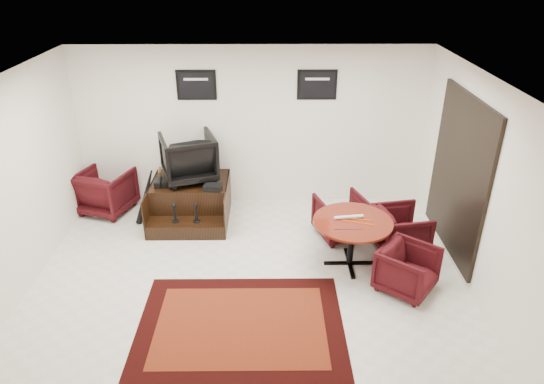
{
  "coord_description": "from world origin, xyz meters",
  "views": [
    {
      "loc": [
        0.28,
        -5.48,
        4.16
      ],
      "look_at": [
        0.34,
        0.9,
        0.96
      ],
      "focal_mm": 32.0,
      "sensor_mm": 36.0,
      "label": 1
    }
  ],
  "objects_px": {
    "shine_podium": "(191,201)",
    "armchair_side": "(106,189)",
    "table_chair_window": "(401,228)",
    "table_chair_back": "(341,215)",
    "shine_chair": "(188,155)",
    "table_chair_corner": "(408,268)",
    "meeting_table": "(352,226)"
  },
  "relations": [
    {
      "from": "shine_podium",
      "to": "meeting_table",
      "type": "distance_m",
      "value": 2.91
    },
    {
      "from": "shine_chair",
      "to": "table_chair_back",
      "type": "height_order",
      "value": "shine_chair"
    },
    {
      "from": "shine_podium",
      "to": "table_chair_corner",
      "type": "distance_m",
      "value": 3.77
    },
    {
      "from": "shine_podium",
      "to": "armchair_side",
      "type": "distance_m",
      "value": 1.53
    },
    {
      "from": "meeting_table",
      "to": "shine_podium",
      "type": "bearing_deg",
      "value": 150.46
    },
    {
      "from": "shine_chair",
      "to": "meeting_table",
      "type": "xyz_separation_m",
      "value": [
        2.52,
        -1.56,
        -0.45
      ]
    },
    {
      "from": "shine_podium",
      "to": "armchair_side",
      "type": "bearing_deg",
      "value": 170.63
    },
    {
      "from": "meeting_table",
      "to": "table_chair_back",
      "type": "height_order",
      "value": "table_chair_back"
    },
    {
      "from": "shine_podium",
      "to": "table_chair_window",
      "type": "bearing_deg",
      "value": -17.01
    },
    {
      "from": "armchair_side",
      "to": "table_chair_back",
      "type": "height_order",
      "value": "armchair_side"
    },
    {
      "from": "meeting_table",
      "to": "table_chair_window",
      "type": "relative_size",
      "value": 1.51
    },
    {
      "from": "shine_podium",
      "to": "table_chair_corner",
      "type": "xyz_separation_m",
      "value": [
        3.19,
        -2.02,
        0.05
      ]
    },
    {
      "from": "shine_chair",
      "to": "table_chair_window",
      "type": "distance_m",
      "value": 3.61
    },
    {
      "from": "shine_chair",
      "to": "armchair_side",
      "type": "bearing_deg",
      "value": -23.06
    },
    {
      "from": "table_chair_back",
      "to": "shine_podium",
      "type": "bearing_deg",
      "value": -31.89
    },
    {
      "from": "shine_podium",
      "to": "table_chair_window",
      "type": "height_order",
      "value": "table_chair_window"
    },
    {
      "from": "shine_chair",
      "to": "table_chair_corner",
      "type": "relative_size",
      "value": 1.23
    },
    {
      "from": "shine_podium",
      "to": "table_chair_corner",
      "type": "bearing_deg",
      "value": -32.38
    },
    {
      "from": "table_chair_corner",
      "to": "shine_podium",
      "type": "bearing_deg",
      "value": 96.18
    },
    {
      "from": "shine_podium",
      "to": "meeting_table",
      "type": "height_order",
      "value": "meeting_table"
    },
    {
      "from": "meeting_table",
      "to": "shine_chair",
      "type": "bearing_deg",
      "value": 148.14
    },
    {
      "from": "table_chair_back",
      "to": "table_chair_corner",
      "type": "bearing_deg",
      "value": 98.62
    },
    {
      "from": "shine_podium",
      "to": "table_chair_back",
      "type": "distance_m",
      "value": 2.56
    },
    {
      "from": "table_chair_window",
      "to": "meeting_table",
      "type": "bearing_deg",
      "value": 105.79
    },
    {
      "from": "shine_podium",
      "to": "shine_chair",
      "type": "distance_m",
      "value": 0.8
    },
    {
      "from": "shine_chair",
      "to": "table_chair_corner",
      "type": "xyz_separation_m",
      "value": [
        3.19,
        -2.16,
        -0.74
      ]
    },
    {
      "from": "shine_chair",
      "to": "table_chair_back",
      "type": "xyz_separation_m",
      "value": [
        2.48,
        -0.75,
        -0.72
      ]
    },
    {
      "from": "table_chair_back",
      "to": "table_chair_corner",
      "type": "xyz_separation_m",
      "value": [
        0.7,
        -1.4,
        -0.02
      ]
    },
    {
      "from": "table_chair_back",
      "to": "armchair_side",
      "type": "bearing_deg",
      "value": -30.18
    },
    {
      "from": "table_chair_window",
      "to": "table_chair_corner",
      "type": "relative_size",
      "value": 1.05
    },
    {
      "from": "shine_podium",
      "to": "table_chair_back",
      "type": "bearing_deg",
      "value": -13.94
    },
    {
      "from": "shine_podium",
      "to": "armchair_side",
      "type": "height_order",
      "value": "armchair_side"
    }
  ]
}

